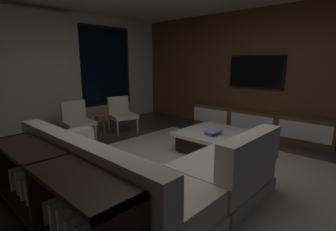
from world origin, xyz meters
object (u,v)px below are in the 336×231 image
(accent_chair_near_window, at_px, (121,112))
(side_stool, at_px, (99,118))
(book_stack_on_coffee_table, at_px, (213,132))
(accent_chair_by_curtain, at_px, (77,119))
(mounted_tv, at_px, (256,72))
(console_table_behind_couch, at_px, (52,194))
(coffee_table, at_px, (215,141))
(sectional_couch, at_px, (141,178))
(media_console, at_px, (257,123))

(accent_chair_near_window, bearing_deg, side_stool, 168.39)
(side_stool, bearing_deg, book_stack_on_coffee_table, -76.84)
(accent_chair_near_window, bearing_deg, accent_chair_by_curtain, 173.21)
(mounted_tv, xyz_separation_m, console_table_behind_couch, (-4.67, -0.31, -0.94))
(side_stool, bearing_deg, coffee_table, -72.33)
(mounted_tv, bearing_deg, sectional_couch, -173.38)
(media_console, distance_m, mounted_tv, 1.13)
(accent_chair_near_window, bearing_deg, book_stack_on_coffee_table, -88.04)
(media_console, bearing_deg, mounted_tv, 47.54)
(sectional_couch, bearing_deg, mounted_tv, 6.62)
(book_stack_on_coffee_table, height_order, mounted_tv, mounted_tv)
(sectional_couch, height_order, mounted_tv, mounted_tv)
(console_table_behind_couch, bearing_deg, media_console, 1.40)
(coffee_table, bearing_deg, book_stack_on_coffee_table, -160.71)
(book_stack_on_coffee_table, height_order, console_table_behind_couch, console_table_behind_couch)
(coffee_table, xyz_separation_m, mounted_tv, (1.77, 0.14, 1.16))
(media_console, bearing_deg, accent_chair_by_curtain, 138.76)
(sectional_couch, xyz_separation_m, coffee_table, (1.99, 0.29, -0.10))
(coffee_table, xyz_separation_m, media_console, (1.59, -0.06, 0.06))
(coffee_table, bearing_deg, media_console, -2.02)
(accent_chair_by_curtain, distance_m, side_stool, 0.51)
(sectional_couch, bearing_deg, media_console, 3.81)
(accent_chair_near_window, distance_m, console_table_behind_couch, 3.64)
(coffee_table, height_order, mounted_tv, mounted_tv)
(book_stack_on_coffee_table, bearing_deg, accent_chair_by_curtain, 113.42)
(coffee_table, height_order, side_stool, side_stool)
(book_stack_on_coffee_table, bearing_deg, console_table_behind_couch, -177.92)
(sectional_couch, distance_m, console_table_behind_couch, 0.93)
(accent_chair_near_window, xyz_separation_m, side_stool, (-0.51, 0.10, -0.06))
(console_table_behind_couch, bearing_deg, book_stack_on_coffee_table, 2.08)
(media_console, height_order, mounted_tv, mounted_tv)
(accent_chair_by_curtain, distance_m, console_table_behind_couch, 3.09)
(book_stack_on_coffee_table, height_order, side_stool, side_stool)
(coffee_table, bearing_deg, sectional_couch, -171.58)
(sectional_couch, bearing_deg, accent_chair_near_window, 57.02)
(coffee_table, distance_m, accent_chair_by_curtain, 2.80)
(book_stack_on_coffee_table, relative_size, side_stool, 0.65)
(book_stack_on_coffee_table, distance_m, console_table_behind_couch, 2.71)
(accent_chair_by_curtain, relative_size, mounted_tv, 0.63)
(accent_chair_near_window, height_order, media_console, accent_chair_near_window)
(side_stool, xyz_separation_m, console_table_behind_couch, (-2.12, -2.62, 0.04))
(coffee_table, relative_size, mounted_tv, 0.94)
(console_table_behind_couch, bearing_deg, accent_chair_near_window, 43.74)
(media_console, bearing_deg, side_stool, 133.38)
(accent_chair_near_window, xyz_separation_m, mounted_tv, (2.05, -2.21, 0.92))
(accent_chair_near_window, distance_m, media_console, 3.05)
(side_stool, height_order, mounted_tv, mounted_tv)
(media_console, bearing_deg, accent_chair_near_window, 127.78)
(coffee_table, xyz_separation_m, console_table_behind_couch, (-2.90, -0.17, 0.22))
(book_stack_on_coffee_table, relative_size, media_console, 0.10)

